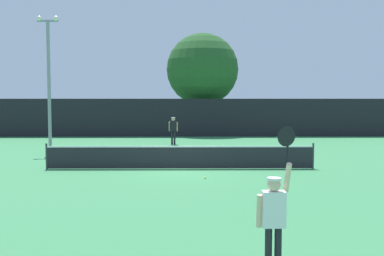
% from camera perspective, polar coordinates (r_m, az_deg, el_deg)
% --- Properties ---
extents(ground_plane, '(120.00, 120.00, 0.00)m').
position_cam_1_polar(ground_plane, '(18.55, -1.51, -5.25)').
color(ground_plane, '#387F4C').
extents(tennis_net, '(11.12, 0.08, 1.07)m').
position_cam_1_polar(tennis_net, '(18.48, -1.51, -3.68)').
color(tennis_net, '#232328').
rests_on(tennis_net, ground).
extents(perimeter_fence, '(35.37, 0.12, 2.88)m').
position_cam_1_polar(perimeter_fence, '(33.81, -1.11, 1.33)').
color(perimeter_fence, black).
rests_on(perimeter_fence, ground).
extents(player_serving, '(0.68, 0.39, 2.47)m').
position_cam_1_polar(player_serving, '(7.62, 10.47, -10.33)').
color(player_serving, white).
rests_on(player_serving, ground).
extents(player_receiving, '(0.57, 0.25, 1.72)m').
position_cam_1_polar(player_receiving, '(28.12, -2.41, 0.03)').
color(player_receiving, black).
rests_on(player_receiving, ground).
extents(tennis_ball, '(0.07, 0.07, 0.07)m').
position_cam_1_polar(tennis_ball, '(16.32, 1.71, -6.39)').
color(tennis_ball, '#CCE033').
rests_on(tennis_ball, ground).
extents(light_pole, '(1.18, 0.28, 7.34)m').
position_cam_1_polar(light_pole, '(25.48, -17.85, 6.57)').
color(light_pole, gray).
rests_on(light_pole, ground).
extents(large_tree, '(5.91, 5.91, 8.24)m').
position_cam_1_polar(large_tree, '(36.95, 1.36, 7.49)').
color(large_tree, brown).
rests_on(large_tree, ground).
extents(parked_car_near, '(2.25, 4.35, 1.69)m').
position_cam_1_polar(parked_car_near, '(40.32, 8.42, 0.76)').
color(parked_car_near, navy).
rests_on(parked_car_near, ground).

